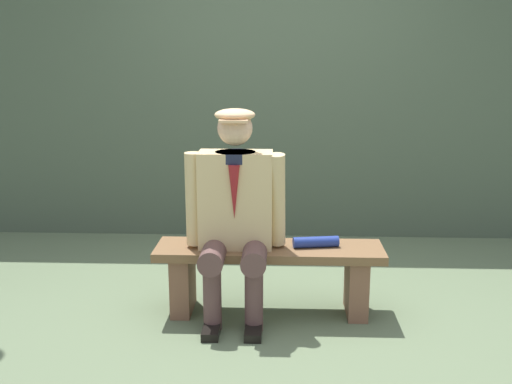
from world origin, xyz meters
name	(u,v)px	position (x,y,z in m)	size (l,w,h in m)	color
ground_plane	(269,312)	(0.00, 0.00, 0.00)	(30.00, 30.00, 0.00)	#5E6F50
bench	(269,267)	(0.00, 0.00, 0.30)	(1.42, 0.37, 0.44)	brown
seated_man	(235,209)	(0.21, 0.06, 0.69)	(0.62, 0.57, 1.30)	#D5B57E
rolled_magazine	(316,242)	(-0.29, 0.00, 0.47)	(0.07, 0.07, 0.29)	navy
stadium_wall	(274,106)	(0.00, -1.78, 1.17)	(12.00, 0.24, 2.33)	#465442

